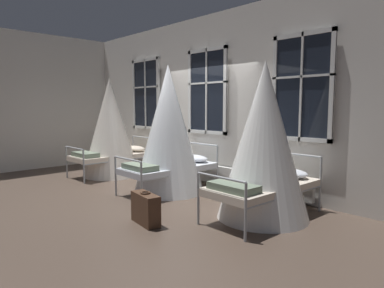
% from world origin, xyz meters
% --- Properties ---
extents(ground, '(18.10, 18.10, 0.00)m').
position_xyz_m(ground, '(0.00, 0.00, 0.00)').
color(ground, '#4C3D33').
extents(back_wall_with_windows, '(8.82, 0.10, 3.58)m').
position_xyz_m(back_wall_with_windows, '(0.00, 1.30, 1.79)').
color(back_wall_with_windows, silver).
rests_on(back_wall_with_windows, ground).
extents(end_wall_left, '(0.10, 6.77, 3.58)m').
position_xyz_m(end_wall_left, '(-4.41, -1.64, 1.79)').
color(end_wall_left, silver).
rests_on(end_wall_left, ground).
extents(window_bank, '(5.49, 0.10, 2.81)m').
position_xyz_m(window_bank, '(0.00, 1.18, 1.14)').
color(window_bank, black).
rests_on(window_bank, ground).
extents(cot_first, '(1.37, 1.90, 2.35)m').
position_xyz_m(cot_first, '(-2.22, 0.15, 1.14)').
color(cot_first, '#9EA3A8').
rests_on(cot_first, ground).
extents(cot_second, '(1.37, 1.91, 2.47)m').
position_xyz_m(cot_second, '(0.01, 0.12, 1.20)').
color(cot_second, '#9EA3A8').
rests_on(cot_second, ground).
extents(cot_third, '(1.37, 1.92, 2.34)m').
position_xyz_m(cot_third, '(2.20, 0.13, 1.13)').
color(cot_third, '#9EA3A8').
rests_on(cot_third, ground).
extents(suitcase_dark, '(0.59, 0.30, 0.47)m').
position_xyz_m(suitcase_dark, '(1.21, -1.32, 0.22)').
color(suitcase_dark, '#472D1E').
rests_on(suitcase_dark, ground).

